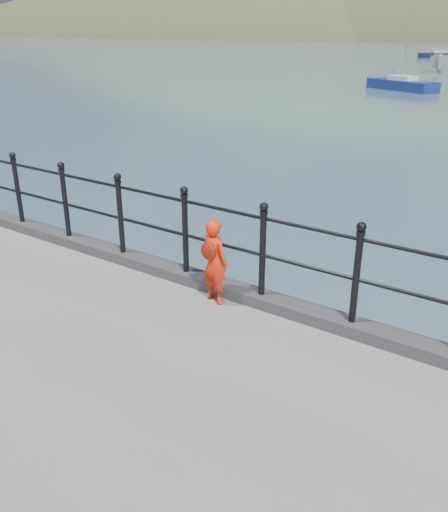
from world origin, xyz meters
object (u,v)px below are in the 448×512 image
Objects in this scene: launch_white at (440,63)px; sailboat_port at (402,85)px; railing at (222,234)px; sailboat_left at (440,56)px; child at (215,261)px.

launch_white is 0.60× the size of sailboat_port.
railing is 82.90m from sailboat_left.
sailboat_left is at bearing 125.12° from sailboat_port.
sailboat_port is (-9.04, 35.58, -1.22)m from child.
railing is at bearing -88.04° from launch_white.
railing is at bearing -101.82° from sailboat_left.
sailboat_port is at bearing -103.08° from sailboat_left.
launch_white is at bearing 120.35° from sailboat_port.
launch_white is (-11.09, 53.36, -0.66)m from child.
railing is 2.11× the size of sailboat_left.
child is 0.24× the size of launch_white.
railing is 0.37m from child.
sailboat_left is (-18.14, 80.88, -1.49)m from railing.
launch_white is 17.91m from sailboat_port.
sailboat_left reaches higher than sailboat_port.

